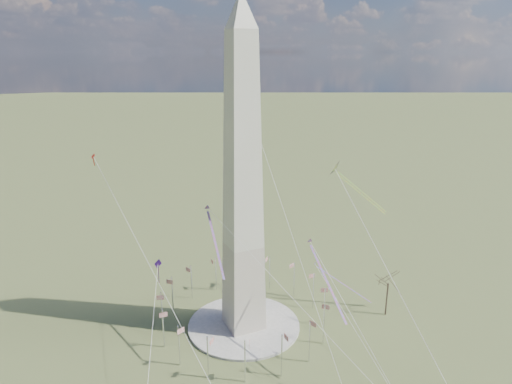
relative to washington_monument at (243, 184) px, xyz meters
name	(u,v)px	position (x,y,z in m)	size (l,w,h in m)	color
ground	(244,326)	(0.00, 0.00, -47.95)	(2000.00, 2000.00, 0.00)	#4B5229
plaza	(244,325)	(0.00, 0.00, -47.55)	(36.00, 36.00, 0.80)	beige
washington_monument	(243,184)	(0.00, 0.00, 0.00)	(15.56, 15.56, 100.00)	beige
flagpole_ring	(244,306)	(0.00, 0.00, -40.68)	(54.40, 54.40, 13.00)	white
tree_near	(388,281)	(46.32, -13.58, -35.39)	(10.07, 10.07, 17.61)	#49332C
kite_delta_black	(338,171)	(36.54, 4.43, -1.09)	(16.39, 18.11, 16.42)	black
kite_diamond_purple	(158,266)	(-24.44, 8.99, -25.61)	(1.82, 2.74, 8.32)	#491A77
kite_streamer_left	(321,268)	(14.03, -22.20, -20.08)	(3.03, 22.28, 15.29)	red
kite_streamer_mid	(213,232)	(-11.00, -4.04, -11.71)	(4.02, 20.78, 14.30)	red
kite_streamer_right	(335,278)	(34.49, -0.13, -38.09)	(17.46, 12.87, 14.09)	red
kite_small_red	(93,157)	(-37.94, 31.26, 5.17)	(1.00, 1.68, 4.00)	red
kite_small_white	(233,60)	(14.60, 42.10, 34.10)	(1.80, 1.78, 5.18)	silver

